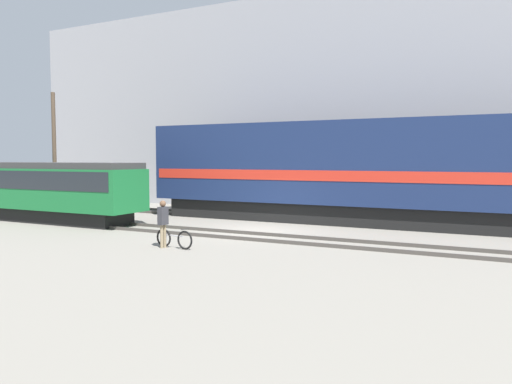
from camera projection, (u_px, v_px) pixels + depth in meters
The scene contains 9 objects.
ground_plane at pixel (255, 231), 22.08m from camera, with size 120.00×120.00×0.00m, color gray.
track_near at pixel (237, 235), 20.60m from camera, with size 60.00×1.51×0.14m.
track_far at pixel (293, 219), 26.00m from camera, with size 60.00×1.51×0.14m.
building_backdrop at pixel (339, 105), 32.46m from camera, with size 46.03×6.00×13.35m.
freight_locomotive at pixel (352, 171), 24.45m from camera, with size 21.29×3.04×5.63m.
streetcar at pixel (40, 188), 25.71m from camera, with size 12.21×2.54×3.02m.
bicycle at pixel (174, 239), 17.92m from camera, with size 1.67×0.44×0.74m.
person at pixel (163, 219), 17.95m from camera, with size 0.25×0.38×1.72m.
utility_pole_left at pixel (54, 153), 29.33m from camera, with size 0.23×0.23×7.09m.
Camera 1 is at (9.89, -19.55, 3.23)m, focal length 35.00 mm.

